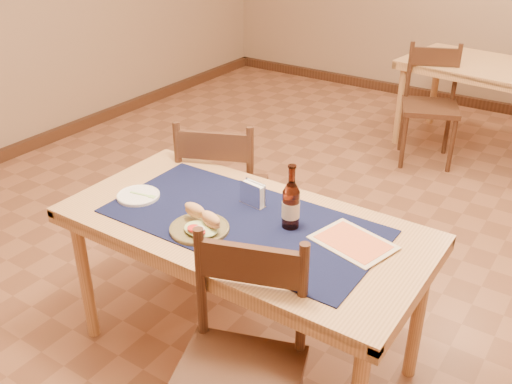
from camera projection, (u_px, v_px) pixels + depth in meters
The scene contains 14 objects.
room at pixel (337, 35), 2.74m from camera, with size 6.04×7.04×2.84m.
main_table at pixel (243, 238), 2.50m from camera, with size 1.60×0.80×0.75m.
placemat at pixel (243, 221), 2.46m from camera, with size 1.20×0.60×0.01m, color #0E1335.
baseboard at pixel (322, 265), 3.38m from camera, with size 6.00×7.00×0.10m.
back_table at pixel (508, 78), 4.61m from camera, with size 1.76×1.04×0.75m.
chair_main_far at pixel (222, 192), 3.23m from camera, with size 0.59×0.59×0.97m.
chair_main_near at pixel (240, 368), 2.04m from camera, with size 0.57×0.57×0.96m.
chair_back_near at pixel (430, 103), 4.61m from camera, with size 0.57×0.57×0.94m.
sandwich_plate at pixel (200, 225), 2.37m from camera, with size 0.25×0.25×0.10m.
side_plate at pixel (138, 195), 2.64m from camera, with size 0.20×0.20×0.02m.
fork at pixel (145, 195), 2.63m from camera, with size 0.13×0.04×0.00m.
beer_bottle at pixel (291, 205), 2.37m from camera, with size 0.08×0.08×0.28m.
napkin_holder at pixel (253, 194), 2.56m from camera, with size 0.13×0.06×0.11m.
menu_card at pixel (353, 242), 2.30m from camera, with size 0.36×0.30×0.01m.
Camera 1 is at (1.22, -2.52, 2.02)m, focal length 40.00 mm.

